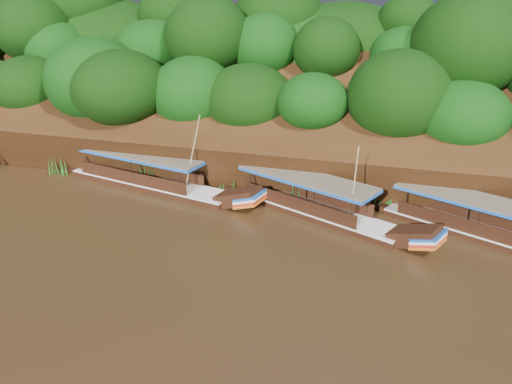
# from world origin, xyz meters

# --- Properties ---
(ground) EXTENTS (160.00, 160.00, 0.00)m
(ground) POSITION_xyz_m (0.00, 0.00, 0.00)
(ground) COLOR black
(ground) RESTS_ON ground
(riverbank) EXTENTS (120.00, 30.06, 19.40)m
(riverbank) POSITION_xyz_m (-0.01, 22.73, 1.89)
(riverbank) COLOR black
(riverbank) RESTS_ON ground
(boat_0) EXTENTS (14.53, 8.18, 5.52)m
(boat_0) POSITION_xyz_m (13.07, 6.56, 0.55)
(boat_0) COLOR black
(boat_0) RESTS_ON ground
(boat_1) EXTENTS (14.70, 8.06, 6.32)m
(boat_1) POSITION_xyz_m (2.28, 6.95, 0.59)
(boat_1) COLOR black
(boat_1) RESTS_ON ground
(boat_2) EXTENTS (17.04, 5.76, 6.85)m
(boat_2) POSITION_xyz_m (-10.85, 8.55, 0.60)
(boat_2) COLOR black
(boat_2) RESTS_ON ground
(reeds) EXTENTS (48.23, 2.29, 1.95)m
(reeds) POSITION_xyz_m (-3.33, 9.48, 0.85)
(reeds) COLOR #1B6719
(reeds) RESTS_ON ground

